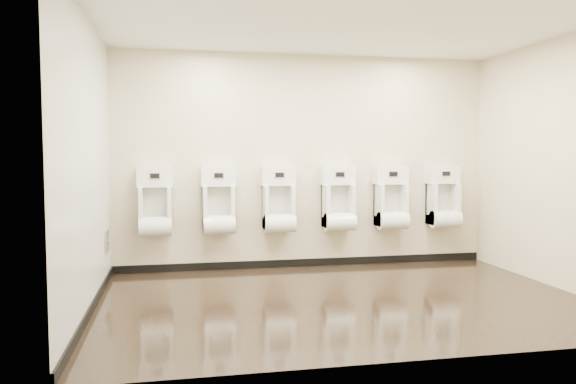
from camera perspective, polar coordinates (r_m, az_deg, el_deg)
The scene contains 16 objects.
ground at distance 5.94m, azimuth 5.70°, elevation -10.81°, with size 5.00×3.50×0.00m, color black.
ceiling at distance 5.88m, azimuth 5.90°, elevation 16.59°, with size 5.00×3.50×0.00m, color silver.
back_wall at distance 7.43m, azimuth 1.81°, elevation 3.11°, with size 5.00×0.02×2.80m, color beige.
front_wall at distance 4.10m, azimuth 13.04°, elevation 2.28°, with size 5.00×0.02×2.80m, color beige.
left_wall at distance 5.54m, azimuth -19.74°, elevation 2.57°, with size 0.02×3.50×2.80m, color beige.
right_wall at distance 6.91m, azimuth 26.06°, elevation 2.63°, with size 0.02×3.50×2.80m, color beige.
tile_overlay_left at distance 5.54m, azimuth -19.69°, elevation 2.57°, with size 0.01×3.50×2.80m, color white.
skirting_back at distance 7.56m, azimuth 1.81°, elevation -7.18°, with size 5.00×0.02×0.10m, color black.
skirting_left at distance 5.73m, azimuth -19.30°, elevation -11.04°, with size 0.02×3.50×0.10m, color black.
access_panel at distance 6.81m, azimuth -17.94°, elevation -4.78°, with size 0.04×0.25×0.25m.
urinal_0 at distance 7.12m, azimuth -13.32°, elevation -1.44°, with size 0.45×0.34×0.84m.
urinal_1 at distance 7.14m, azimuth -7.07°, elevation -1.35°, with size 0.45×0.34×0.84m.
urinal_2 at distance 7.23m, azimuth -0.95°, elevation -1.25°, with size 0.45×0.34×0.84m.
urinal_3 at distance 7.42m, azimuth 5.16°, elevation -1.13°, with size 0.45×0.34×0.84m.
urinal_4 at distance 7.66m, azimuth 10.45°, elevation -1.02°, with size 0.45×0.34×0.84m.
urinal_5 at distance 7.98m, azimuth 15.52°, elevation -0.91°, with size 0.45×0.34×0.84m.
Camera 1 is at (-1.69, -5.48, 1.52)m, focal length 35.00 mm.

